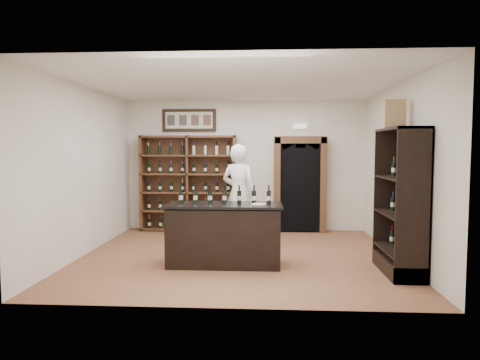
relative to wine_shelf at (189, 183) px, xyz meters
name	(u,v)px	position (x,y,z in m)	size (l,w,h in m)	color
floor	(239,256)	(1.30, -2.33, -1.10)	(5.50, 5.50, 0.00)	brown
ceiling	(239,84)	(1.30, -2.33, 1.90)	(5.50, 5.50, 0.00)	white
wall_back	(245,166)	(1.30, 0.17, 0.40)	(5.50, 0.04, 3.00)	white
wall_left	(85,171)	(-1.45, -2.33, 0.40)	(0.04, 5.00, 3.00)	white
wall_right	(400,172)	(4.05, -2.33, 0.40)	(0.04, 5.00, 3.00)	white
wine_shelf	(189,183)	(0.00, 0.00, 0.00)	(2.20, 0.38, 2.20)	#51341B
framed_picture	(189,120)	(0.00, 0.14, 1.45)	(1.25, 0.04, 0.52)	black
arched_doorway	(300,182)	(2.55, 0.00, 0.04)	(1.17, 0.35, 2.17)	black
emergency_light	(300,126)	(2.55, 0.09, 1.30)	(0.30, 0.10, 0.10)	white
tasting_counter	(224,235)	(1.10, -2.93, -0.61)	(1.88, 0.78, 1.00)	black
counter_bottle_0	(181,197)	(0.38, -2.85, 0.01)	(0.07, 0.07, 0.30)	black
counter_bottle_1	(195,197)	(0.62, -2.85, 0.01)	(0.07, 0.07, 0.30)	black
counter_bottle_2	(210,197)	(0.86, -2.85, 0.01)	(0.07, 0.07, 0.30)	black
counter_bottle_3	(225,197)	(1.10, -2.85, 0.01)	(0.07, 0.07, 0.30)	black
counter_bottle_4	(239,197)	(1.34, -2.85, 0.01)	(0.07, 0.07, 0.30)	black
counter_bottle_5	(254,197)	(1.58, -2.85, 0.01)	(0.07, 0.07, 0.30)	black
counter_bottle_6	(269,197)	(1.82, -2.85, 0.01)	(0.07, 0.07, 0.30)	black
side_cabinet	(402,224)	(3.82, -3.23, -0.35)	(0.48, 1.20, 2.20)	black
shopkeeper	(239,194)	(1.24, -1.29, -0.11)	(0.72, 0.47, 1.98)	white
plate	(259,204)	(1.66, -3.03, -0.09)	(0.23, 0.23, 0.02)	beige
wine_crate	(395,114)	(3.78, -2.86, 1.33)	(0.33, 0.13, 0.46)	tan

